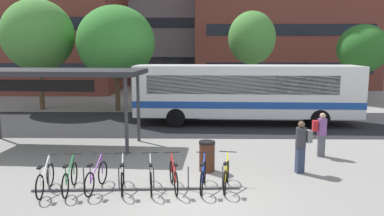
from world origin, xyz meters
name	(u,v)px	position (x,y,z in m)	size (l,w,h in m)	color
ground	(191,196)	(0.00, 0.00, 0.00)	(200.00, 200.00, 0.00)	gray
bus_lane_asphalt	(195,123)	(0.00, 10.36, 0.00)	(80.00, 7.20, 0.01)	#232326
city_bus	(247,92)	(2.82, 10.36, 1.78)	(12.10, 2.97, 3.20)	white
bike_rack	(137,187)	(-1.61, 0.39, 0.09)	(6.04, 0.42, 0.70)	#47474C
parked_bicycle_white_0	(45,180)	(-4.19, 0.19, 0.38)	(0.52, 1.72, 0.99)	black
parked_bicycle_green_1	(70,179)	(-3.51, 0.29, 0.38)	(0.52, 1.72, 0.99)	black
parked_bicycle_purple_2	(96,177)	(-2.78, 0.40, 0.38)	(0.52, 1.72, 0.99)	black
parked_bicycle_white_3	(123,177)	(-2.01, 0.42, 0.38)	(0.52, 1.71, 0.99)	black
parked_bicycle_silver_4	(151,177)	(-1.19, 0.45, 0.38)	(0.52, 1.71, 0.99)	black
parked_bicycle_red_5	(174,177)	(-0.53, 0.50, 0.38)	(0.55, 1.70, 0.99)	black
parked_bicycle_blue_6	(203,177)	(0.34, 0.53, 0.38)	(0.52, 1.72, 0.99)	black
parked_bicycle_yellow_7	(226,176)	(1.02, 0.61, 0.38)	(0.52, 1.71, 0.99)	black
transit_shelter	(54,74)	(-5.78, 5.38, 3.04)	(7.45, 3.36, 3.24)	#38383D
commuter_grey_pack_1	(302,143)	(3.60, 2.07, 1.01)	(0.58, 0.42, 1.75)	#2D3851
commuter_red_pack_2	(321,131)	(4.86, 4.03, 0.97)	(0.55, 0.37, 1.69)	#565660
trash_bin	(207,156)	(0.48, 2.19, 0.52)	(0.55, 0.55, 1.03)	#4C2819
street_tree_0	(252,38)	(4.13, 18.31, 4.87)	(3.50, 3.50, 6.85)	brown
street_tree_1	(38,35)	(-10.45, 15.02, 4.96)	(4.71, 4.71, 7.33)	brown
street_tree_2	(116,42)	(-5.19, 14.61, 4.50)	(5.03, 5.03, 6.87)	brown
street_tree_3	(363,49)	(12.42, 18.51, 4.08)	(3.70, 3.70, 5.89)	brown
building_centre_block	(179,12)	(-2.26, 38.30, 8.67)	(18.23, 11.48, 17.35)	gray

